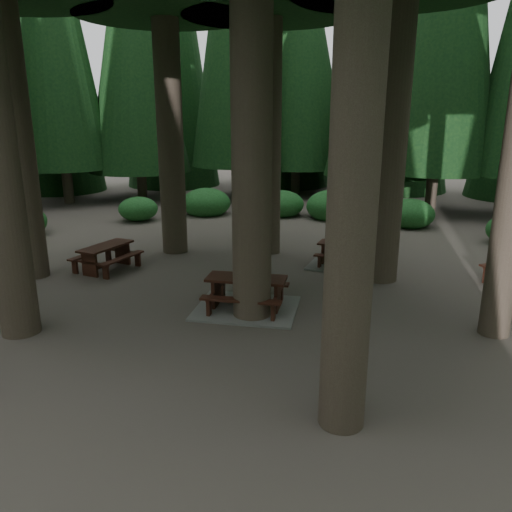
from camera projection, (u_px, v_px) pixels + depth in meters
The scene contains 5 objects.
ground at pixel (218, 312), 11.33m from camera, with size 80.00×80.00×0.00m, color #4E463F.
picnic_table_a at pixel (246, 299), 11.39m from camera, with size 2.80×2.57×0.78m.
picnic_table_b at pixel (106, 254), 14.23m from camera, with size 1.50×1.80×0.73m.
picnic_table_c at pixel (345, 259), 14.65m from camera, with size 2.26×1.97×0.69m.
shrub_ring at pixel (261, 291), 11.48m from camera, with size 23.86×24.64×1.49m.
Camera 1 is at (6.24, -8.54, 4.33)m, focal length 35.00 mm.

